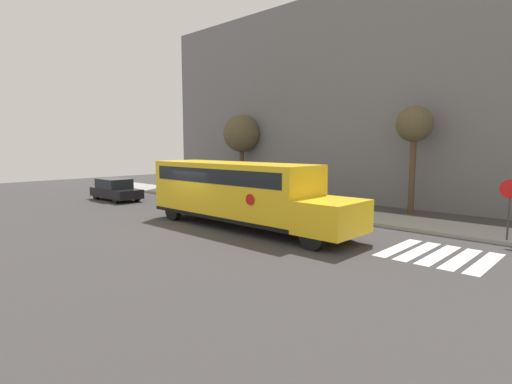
{
  "coord_description": "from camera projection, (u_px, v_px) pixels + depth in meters",
  "views": [
    {
      "loc": [
        14.75,
        -11.82,
        3.69
      ],
      "look_at": [
        2.56,
        1.18,
        1.6
      ],
      "focal_mm": 28.0,
      "sensor_mm": 36.0,
      "label": 1
    }
  ],
  "objects": [
    {
      "name": "stop_sign",
      "position": [
        509.0,
        202.0,
        14.8
      ],
      "size": [
        0.7,
        0.1,
        2.43
      ],
      "color": "#38383A",
      "rests_on": "ground"
    },
    {
      "name": "ground_plane",
      "position": [
        200.0,
        223.0,
        19.02
      ],
      "size": [
        60.0,
        60.0,
        0.0
      ],
      "primitive_type": "plane",
      "color": "#3A3838"
    },
    {
      "name": "building_backdrop",
      "position": [
        346.0,
        100.0,
        27.64
      ],
      "size": [
        32.0,
        4.0,
        13.57
      ],
      "color": "slate",
      "rests_on": "ground"
    },
    {
      "name": "sidewalk_strip",
      "position": [
        286.0,
        206.0,
        23.71
      ],
      "size": [
        44.0,
        3.0,
        0.15
      ],
      "color": "#9E9E99",
      "rests_on": "ground"
    },
    {
      "name": "parked_car",
      "position": [
        115.0,
        190.0,
        26.87
      ],
      "size": [
        4.19,
        1.73,
        1.45
      ],
      "color": "black",
      "rests_on": "ground"
    },
    {
      "name": "tree_far_sidewalk",
      "position": [
        414.0,
        127.0,
        21.26
      ],
      "size": [
        1.92,
        1.92,
        5.78
      ],
      "color": "brown",
      "rests_on": "ground"
    },
    {
      "name": "crosswalk_stripes",
      "position": [
        439.0,
        255.0,
        13.48
      ],
      "size": [
        3.3,
        3.2,
        0.01
      ],
      "color": "white",
      "rests_on": "ground"
    },
    {
      "name": "school_bus",
      "position": [
        239.0,
        190.0,
        17.96
      ],
      "size": [
        10.68,
        2.57,
        2.91
      ],
      "color": "yellow",
      "rests_on": "ground"
    },
    {
      "name": "tree_near_sidewalk",
      "position": [
        242.0,
        134.0,
        30.96
      ],
      "size": [
        2.86,
        2.86,
        6.02
      ],
      "color": "brown",
      "rests_on": "ground"
    }
  ]
}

